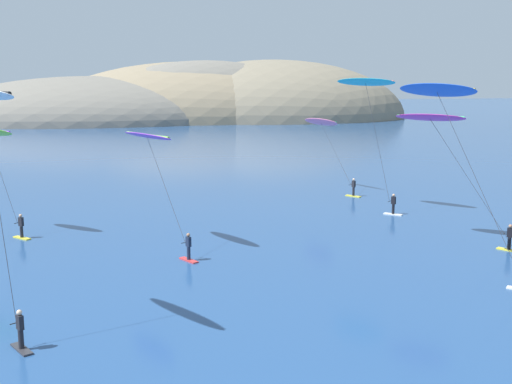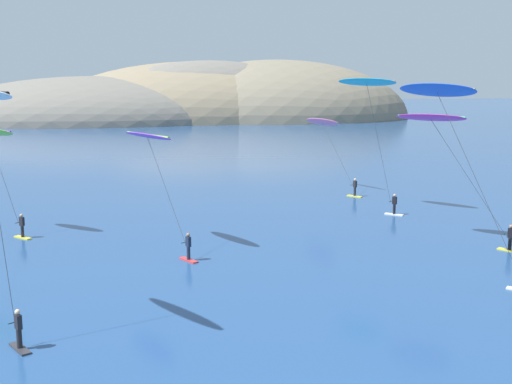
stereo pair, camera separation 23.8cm
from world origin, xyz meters
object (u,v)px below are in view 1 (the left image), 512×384
kitesurfer_blue (443,104)px  kitesurfer_cyan (368,91)px  kitesurfer_purple (150,145)px  kitesurfer_pink (324,129)px  kitesurfer_magenta (436,127)px

kitesurfer_blue → kitesurfer_cyan: (2.43, 16.57, 0.39)m
kitesurfer_cyan → kitesurfer_purple: bearing=-156.3°
kitesurfer_blue → kitesurfer_purple: (-15.43, 8.73, -2.76)m
kitesurfer_purple → kitesurfer_cyan: bearing=23.7°
kitesurfer_blue → kitesurfer_pink: kitesurfer_blue is taller
kitesurfer_cyan → kitesurfer_magenta: (0.54, -10.42, -2.13)m
kitesurfer_pink → kitesurfer_cyan: (0.12, -10.27, 3.80)m
kitesurfer_pink → kitesurfer_purple: bearing=-134.4°
kitesurfer_purple → kitesurfer_cyan: (17.86, 7.84, 3.15)m
kitesurfer_pink → kitesurfer_cyan: kitesurfer_cyan is taller
kitesurfer_purple → kitesurfer_magenta: (18.40, -2.58, 1.02)m
kitesurfer_pink → kitesurfer_magenta: (0.66, -20.68, 1.67)m
kitesurfer_blue → kitesurfer_pink: 27.15m
kitesurfer_cyan → kitesurfer_magenta: bearing=-87.0°
kitesurfer_blue → kitesurfer_magenta: 7.05m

